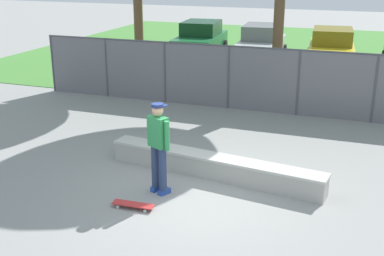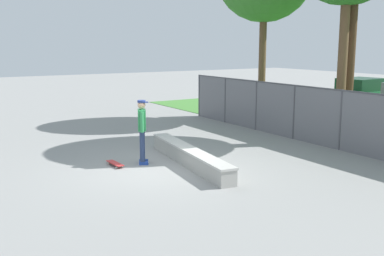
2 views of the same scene
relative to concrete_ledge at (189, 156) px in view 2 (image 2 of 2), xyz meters
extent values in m
plane|color=gray|center=(-0.08, -0.99, -0.24)|extent=(80.00, 80.00, 0.00)
cube|color=#A8A59E|center=(0.00, 0.00, -0.03)|extent=(4.80, 1.07, 0.42)
cube|color=beige|center=(0.00, 0.00, 0.21)|extent=(4.84, 1.12, 0.06)
cube|color=#2647A5|center=(-0.86, -1.03, -0.19)|extent=(0.21, 0.28, 0.10)
cube|color=#2647A5|center=(-0.66, -1.12, -0.19)|extent=(0.21, 0.28, 0.10)
cylinder|color=navy|center=(-0.87, -1.06, 0.30)|extent=(0.15, 0.15, 0.88)
cylinder|color=navy|center=(-0.67, -1.15, 0.30)|extent=(0.15, 0.15, 0.88)
cube|color=#2D8C4C|center=(-0.77, -1.10, 1.04)|extent=(0.44, 0.36, 0.60)
cylinder|color=#2D8C4C|center=(-1.00, -1.00, 1.02)|extent=(0.10, 0.10, 0.58)
cylinder|color=#2D8C4C|center=(-0.55, -1.21, 1.02)|extent=(0.10, 0.10, 0.58)
sphere|color=tan|center=(-0.77, -1.10, 1.47)|extent=(0.22, 0.22, 0.22)
cylinder|color=navy|center=(-0.77, -1.10, 1.57)|extent=(0.23, 0.23, 0.06)
cube|color=navy|center=(-0.72, -0.99, 1.54)|extent=(0.23, 0.19, 0.02)
cube|color=red|center=(-0.98, -1.87, -0.16)|extent=(0.81, 0.24, 0.02)
cube|color=#B2B2B7|center=(-0.70, -1.86, -0.18)|extent=(0.07, 0.14, 0.02)
cube|color=#B2B2B7|center=(-1.25, -1.88, -0.18)|extent=(0.07, 0.14, 0.02)
cylinder|color=silver|center=(-0.70, -1.94, -0.21)|extent=(0.06, 0.03, 0.05)
cylinder|color=silver|center=(-0.71, -1.77, -0.21)|extent=(0.06, 0.03, 0.05)
cylinder|color=silver|center=(-1.24, -1.97, -0.21)|extent=(0.06, 0.03, 0.05)
cylinder|color=silver|center=(-1.25, -1.80, -0.21)|extent=(0.06, 0.03, 0.05)
cylinder|color=#4C4C51|center=(-7.49, 5.09, 0.74)|extent=(0.07, 0.07, 1.97)
cylinder|color=#4C4C51|center=(-5.37, 5.09, 0.74)|extent=(0.07, 0.07, 1.97)
cylinder|color=#4C4C51|center=(-3.25, 5.09, 0.74)|extent=(0.07, 0.07, 1.97)
cylinder|color=#4C4C51|center=(-1.14, 5.09, 0.74)|extent=(0.07, 0.07, 1.97)
cylinder|color=#4C4C51|center=(0.98, 5.09, 0.74)|extent=(0.07, 0.07, 1.97)
cylinder|color=#4C4C51|center=(-0.08, 5.09, 1.70)|extent=(14.82, 0.05, 0.05)
cube|color=slate|center=(-0.08, 5.09, 0.74)|extent=(14.82, 0.01, 1.97)
cylinder|color=brown|center=(-4.95, 6.77, 2.19)|extent=(0.32, 0.32, 4.85)
cylinder|color=#47301E|center=(0.07, 6.48, 2.50)|extent=(0.32, 0.32, 5.48)
cylinder|color=brown|center=(0.15, 5.99, 2.34)|extent=(0.32, 0.32, 5.17)
cube|color=#1E6638|center=(-4.80, 13.10, 0.43)|extent=(2.14, 4.33, 0.70)
cube|color=#10381E|center=(-4.82, 13.25, 1.10)|extent=(1.77, 2.22, 0.64)
cylinder|color=black|center=(-3.80, 11.87, 0.08)|extent=(0.27, 0.66, 0.64)
cylinder|color=black|center=(-5.59, 11.73, 0.08)|extent=(0.27, 0.66, 0.64)
cylinder|color=black|center=(-5.81, 14.32, 0.08)|extent=(0.27, 0.66, 0.64)
cylinder|color=black|center=(-2.56, 11.36, 0.08)|extent=(0.27, 0.66, 0.64)
camera|label=1|loc=(2.87, -9.27, 4.14)|focal=46.36mm
camera|label=2|loc=(10.93, -6.63, 3.16)|focal=43.17mm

